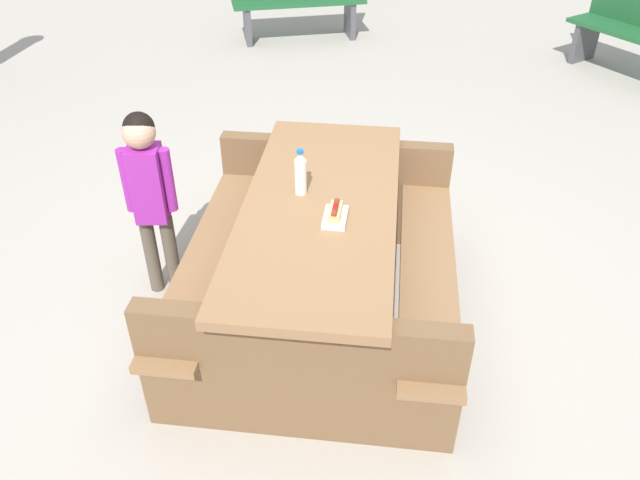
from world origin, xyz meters
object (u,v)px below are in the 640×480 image
(picnic_table, at_px, (320,252))
(hotdog_tray, at_px, (335,215))
(soda_bottle, at_px, (300,173))
(child_in_coat, at_px, (149,184))

(picnic_table, bearing_deg, hotdog_tray, 15.00)
(soda_bottle, height_order, child_in_coat, child_in_coat)
(picnic_table, relative_size, hotdog_tray, 10.40)
(picnic_table, xyz_separation_m, soda_bottle, (-0.11, -0.08, 0.42))
(picnic_table, distance_m, child_in_coat, 0.98)
(picnic_table, distance_m, soda_bottle, 0.44)
(picnic_table, bearing_deg, child_in_coat, -115.80)
(picnic_table, height_order, child_in_coat, child_in_coat)
(hotdog_tray, bearing_deg, child_in_coat, -122.60)
(picnic_table, xyz_separation_m, child_in_coat, (-0.41, -0.85, 0.27))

